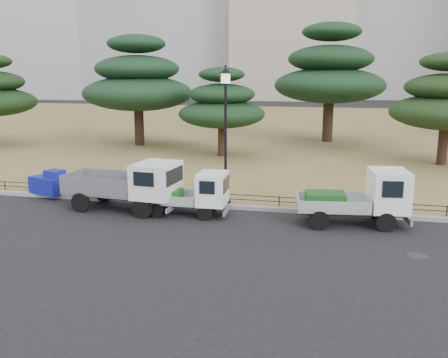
% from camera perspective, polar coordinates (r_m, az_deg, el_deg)
% --- Properties ---
extents(ground, '(220.00, 220.00, 0.00)m').
position_cam_1_polar(ground, '(17.09, -1.52, -5.65)').
color(ground, black).
extents(lawn, '(120.00, 56.00, 0.15)m').
position_cam_1_polar(lawn, '(46.81, 7.96, 5.73)').
color(lawn, olive).
rests_on(lawn, ground).
extents(curb, '(120.00, 0.25, 0.16)m').
position_cam_1_polar(curb, '(19.49, 0.40, -3.15)').
color(curb, gray).
rests_on(curb, ground).
extents(truck_large, '(4.55, 2.13, 1.92)m').
position_cam_1_polar(truck_large, '(19.32, -10.83, -0.48)').
color(truck_large, black).
rests_on(truck_large, ground).
extents(truck_kei_front, '(3.13, 1.45, 1.63)m').
position_cam_1_polar(truck_kei_front, '(18.46, -3.63, -1.70)').
color(truck_kei_front, black).
rests_on(truck_kei_front, ground).
extents(truck_kei_rear, '(3.89, 2.06, 1.94)m').
position_cam_1_polar(truck_kei_rear, '(17.86, 15.35, -2.06)').
color(truck_kei_rear, black).
rests_on(truck_kei_rear, ground).
extents(street_lamp, '(0.47, 0.47, 5.23)m').
position_cam_1_polar(street_lamp, '(19.19, 0.18, 7.56)').
color(street_lamp, black).
rests_on(street_lamp, lawn).
extents(pipe_fence, '(38.00, 0.04, 0.40)m').
position_cam_1_polar(pipe_fence, '(19.54, 0.50, -2.02)').
color(pipe_fence, black).
rests_on(pipe_fence, lawn).
extents(tarp_pile, '(1.82, 1.57, 1.03)m').
position_cam_1_polar(tarp_pile, '(22.52, -19.12, -0.48)').
color(tarp_pile, '#141CA2').
rests_on(tarp_pile, lawn).
extents(manhole, '(0.60, 0.60, 0.01)m').
position_cam_1_polar(manhole, '(15.64, 21.26, -8.20)').
color(manhole, '#2D2D30').
rests_on(manhole, ground).
extents(pine_west_near, '(7.57, 7.57, 7.57)m').
position_cam_1_polar(pine_west_near, '(35.53, -9.84, 10.85)').
color(pine_west_near, black).
rests_on(pine_west_near, lawn).
extents(pine_center_left, '(5.28, 5.28, 5.36)m').
position_cam_1_polar(pine_center_left, '(30.48, -0.26, 8.44)').
color(pine_center_left, black).
rests_on(pine_center_left, lawn).
extents(pine_center_right, '(8.06, 8.06, 8.55)m').
position_cam_1_polar(pine_center_right, '(37.69, 12.01, 11.72)').
color(pine_center_right, black).
rests_on(pine_center_right, lawn).
extents(pine_east_near, '(6.05, 6.05, 6.11)m').
position_cam_1_polar(pine_east_near, '(29.99, 24.12, 8.16)').
color(pine_east_near, black).
rests_on(pine_east_near, lawn).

